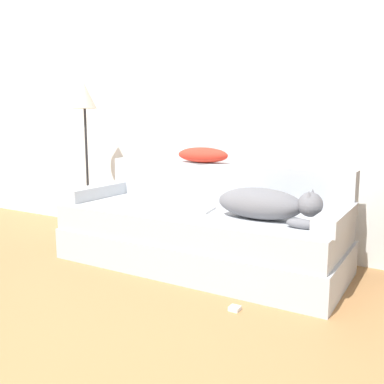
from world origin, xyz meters
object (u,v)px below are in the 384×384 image
at_px(couch, 198,238).
at_px(throw_pillow, 203,155).
at_px(dog, 266,204).
at_px(laptop, 190,209).
at_px(floor_lamp, 85,116).
at_px(power_adapter, 235,308).

relative_size(couch, throw_pillow, 4.73).
bearing_deg(dog, couch, 173.36).
height_order(laptop, throw_pillow, throw_pillow).
distance_m(throw_pillow, floor_lamp, 1.27).
height_order(couch, floor_lamp, floor_lamp).
xyz_separation_m(laptop, power_adapter, (0.64, -0.54, -0.45)).
relative_size(dog, floor_lamp, 0.50).
bearing_deg(dog, floor_lamp, 171.43).
distance_m(dog, throw_pillow, 0.89).
relative_size(couch, power_adapter, 35.64).
height_order(couch, throw_pillow, throw_pillow).
height_order(couch, dog, dog).
bearing_deg(laptop, floor_lamp, 158.11).
bearing_deg(throw_pillow, dog, -29.82).
bearing_deg(couch, power_adapter, -44.93).
bearing_deg(power_adapter, laptop, 139.77).
relative_size(couch, laptop, 5.88).
distance_m(couch, floor_lamp, 1.69).
relative_size(dog, throw_pillow, 1.58).
bearing_deg(dog, laptop, 178.79).
relative_size(laptop, floor_lamp, 0.25).
bearing_deg(power_adapter, couch, 135.07).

